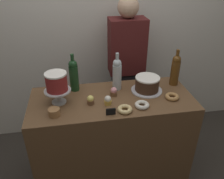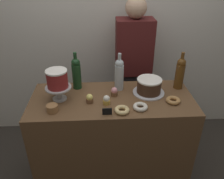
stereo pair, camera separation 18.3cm
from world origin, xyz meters
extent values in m
plane|color=#38332D|center=(0.00, 0.00, 0.00)|extent=(12.00, 12.00, 0.00)
cube|color=silver|center=(0.00, 0.86, 1.30)|extent=(6.00, 0.05, 2.60)
cube|color=brown|center=(0.00, 0.00, 0.45)|extent=(1.32, 0.57, 0.90)
cylinder|color=#B2B2B7|center=(-0.42, 0.01, 0.91)|extent=(0.11, 0.11, 0.01)
cylinder|color=#B2B2B7|center=(-0.42, 0.01, 0.96)|extent=(0.04, 0.04, 0.09)
cylinder|color=#B2B2B7|center=(-0.42, 0.01, 1.01)|extent=(0.20, 0.20, 0.01)
cylinder|color=maroon|center=(-0.42, 0.01, 1.08)|extent=(0.16, 0.16, 0.13)
cylinder|color=white|center=(-0.42, 0.01, 1.15)|extent=(0.16, 0.16, 0.01)
cylinder|color=silver|center=(0.31, 0.07, 0.91)|extent=(0.26, 0.26, 0.01)
cylinder|color=#3D2619|center=(0.31, 0.07, 0.97)|extent=(0.20, 0.20, 0.11)
cylinder|color=white|center=(0.31, 0.07, 1.03)|extent=(0.20, 0.20, 0.01)
cylinder|color=#5B3814|center=(0.58, 0.14, 1.01)|extent=(0.08, 0.08, 0.22)
sphere|color=#5B3814|center=(0.58, 0.14, 1.14)|extent=(0.07, 0.07, 0.07)
cylinder|color=#5B3814|center=(0.58, 0.14, 1.19)|extent=(0.03, 0.03, 0.08)
cylinder|color=#B2BCC1|center=(0.07, 0.15, 1.01)|extent=(0.08, 0.08, 0.22)
sphere|color=#B2BCC1|center=(0.07, 0.15, 1.14)|extent=(0.07, 0.07, 0.07)
cylinder|color=#B2BCC1|center=(0.07, 0.15, 1.19)|extent=(0.03, 0.03, 0.08)
cylinder|color=#193D1E|center=(-0.29, 0.19, 1.01)|extent=(0.08, 0.08, 0.22)
sphere|color=#193D1E|center=(-0.29, 0.19, 1.14)|extent=(0.07, 0.07, 0.07)
cylinder|color=#193D1E|center=(-0.29, 0.19, 1.19)|extent=(0.03, 0.03, 0.08)
cylinder|color=brown|center=(-0.18, -0.06, 0.92)|extent=(0.06, 0.06, 0.03)
sphere|color=#EFDB6B|center=(-0.18, -0.06, 0.95)|extent=(0.05, 0.05, 0.05)
cylinder|color=brown|center=(0.02, 0.04, 0.92)|extent=(0.06, 0.06, 0.03)
sphere|color=pink|center=(0.02, 0.04, 0.95)|extent=(0.05, 0.05, 0.05)
cylinder|color=gold|center=(-0.05, -0.08, 0.92)|extent=(0.06, 0.06, 0.03)
sphere|color=white|center=(-0.05, -0.08, 0.95)|extent=(0.05, 0.05, 0.05)
torus|color=#B27F47|center=(0.48, -0.09, 0.92)|extent=(0.11, 0.11, 0.03)
torus|color=silver|center=(0.20, -0.16, 0.92)|extent=(0.11, 0.11, 0.03)
torus|color=#E0C17F|center=(0.06, -0.20, 0.92)|extent=(0.11, 0.11, 0.03)
cylinder|color=olive|center=(-0.45, -0.16, 0.91)|extent=(0.08, 0.08, 0.01)
cylinder|color=olive|center=(-0.45, -0.16, 0.92)|extent=(0.08, 0.08, 0.01)
cylinder|color=olive|center=(-0.45, -0.16, 0.93)|extent=(0.08, 0.08, 0.01)
cylinder|color=olive|center=(-0.45, -0.16, 0.94)|extent=(0.08, 0.08, 0.01)
cylinder|color=olive|center=(-0.45, -0.16, 0.95)|extent=(0.08, 0.08, 0.01)
cube|color=black|center=(-0.05, -0.22, 0.93)|extent=(0.07, 0.01, 0.05)
cube|color=black|center=(0.25, 0.58, 0.42)|extent=(0.28, 0.18, 0.85)
cube|color=#4C1919|center=(0.25, 0.58, 1.12)|extent=(0.36, 0.22, 0.55)
sphere|color=tan|center=(0.25, 0.58, 1.50)|extent=(0.20, 0.20, 0.20)
camera|label=1|loc=(-0.27, -1.56, 1.90)|focal=37.02mm
camera|label=2|loc=(-0.09, -1.58, 1.90)|focal=37.02mm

